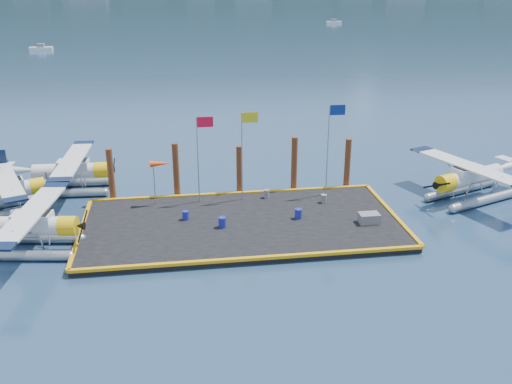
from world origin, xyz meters
TOP-DOWN VIEW (x-y plane):
  - ground at (0.00, 0.00)m, footprint 4000.00×4000.00m
  - dock at (0.00, 0.00)m, footprint 20.00×10.00m
  - dock_bumpers at (0.00, 0.00)m, footprint 20.25×10.25m
  - seaplane_a at (-12.70, -1.51)m, footprint 8.76×9.63m
  - seaplane_b at (-15.63, 4.63)m, footprint 8.35×8.83m
  - seaplane_c at (-11.84, 8.08)m, footprint 8.66×9.54m
  - seaplane_d at (16.67, 2.34)m, footprint 9.29×9.85m
  - drum_0 at (-3.54, 0.89)m, footprint 0.41×0.41m
  - drum_2 at (3.69, 0.03)m, footprint 0.46×0.46m
  - drum_3 at (-1.31, -0.63)m, footprint 0.48×0.48m
  - drum_4 at (5.99, 2.42)m, footprint 0.41×0.41m
  - drum_5 at (2.23, 3.86)m, footprint 0.41×0.41m
  - crate at (7.98, -1.30)m, footprint 1.28×0.85m
  - flagpole_red at (-2.29, 3.80)m, footprint 1.14×0.08m
  - flagpole_yellow at (0.70, 3.80)m, footprint 1.14×0.08m
  - flagpole_blue at (6.70, 3.80)m, footprint 1.14×0.08m
  - windsock at (-5.03, 3.80)m, footprint 1.40×0.44m
  - piling_0 at (-8.50, 5.40)m, footprint 0.44×0.44m
  - piling_1 at (-4.00, 5.40)m, footprint 0.44×0.44m
  - piling_2 at (0.50, 5.40)m, footprint 0.44×0.44m
  - piling_3 at (4.50, 5.40)m, footprint 0.44×0.44m
  - piling_4 at (8.50, 5.40)m, footprint 0.44×0.44m

SIDE VIEW (x-z plane):
  - ground at x=0.00m, z-range 0.00..0.00m
  - dock at x=0.00m, z-range 0.00..0.40m
  - dock_bumpers at x=0.00m, z-range 0.40..0.58m
  - drum_4 at x=5.99m, z-range 0.40..0.97m
  - drum_0 at x=-3.54m, z-range 0.40..0.98m
  - drum_5 at x=2.23m, z-range 0.40..0.98m
  - crate at x=7.98m, z-range 0.40..1.04m
  - drum_2 at x=3.69m, z-range 0.40..1.05m
  - drum_3 at x=-1.31m, z-range 0.40..1.08m
  - seaplane_b at x=-15.63m, z-range -0.21..2.99m
  - seaplane_c at x=-11.84m, z-range -0.22..3.17m
  - seaplane_a at x=-12.70m, z-range -0.22..3.18m
  - seaplane_d at x=16.67m, z-range -0.23..3.33m
  - piling_2 at x=0.50m, z-range 0.00..3.80m
  - piling_0 at x=-8.50m, z-range 0.00..4.00m
  - piling_4 at x=8.50m, z-range 0.00..4.00m
  - piling_1 at x=-4.00m, z-range 0.00..4.20m
  - piling_3 at x=4.50m, z-range 0.00..4.30m
  - windsock at x=-5.03m, z-range 1.67..4.79m
  - flagpole_red at x=-2.29m, z-range 1.40..7.40m
  - flagpole_yellow at x=0.70m, z-range 1.41..7.61m
  - flagpole_blue at x=6.70m, z-range 1.44..7.94m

